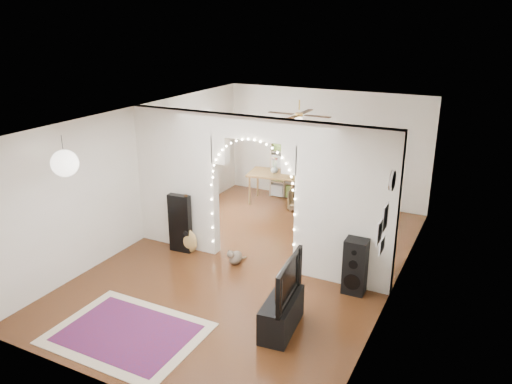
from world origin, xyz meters
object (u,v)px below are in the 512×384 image
at_px(acoustic_guitar, 188,231).
at_px(bookcase, 302,169).
at_px(dining_chair_right, 332,244).
at_px(floor_speaker, 355,266).
at_px(dining_chair_left, 302,200).
at_px(media_console, 281,314).
at_px(dining_table, 274,176).

xyz_separation_m(acoustic_guitar, bookcase, (0.81, 3.75, 0.35)).
distance_m(acoustic_guitar, dining_chair_right, 2.74).
bearing_deg(dining_chair_right, floor_speaker, -80.41).
xyz_separation_m(floor_speaker, dining_chair_left, (-2.14, 3.09, -0.21)).
height_order(acoustic_guitar, media_console, acoustic_guitar).
distance_m(media_console, bookcase, 5.56).
height_order(acoustic_guitar, floor_speaker, acoustic_guitar).
relative_size(media_console, dining_chair_right, 1.75).
distance_m(media_console, dining_chair_left, 4.81).
relative_size(bookcase, dining_table, 1.20).
distance_m(floor_speaker, bookcase, 4.49).
xyz_separation_m(media_console, bookcase, (-1.80, 5.24, 0.54)).
relative_size(acoustic_guitar, dining_chair_left, 1.79).
bearing_deg(bookcase, acoustic_guitar, -81.95).
bearing_deg(acoustic_guitar, floor_speaker, 2.12).
bearing_deg(floor_speaker, acoustic_guitar, 178.17).
distance_m(acoustic_guitar, dining_table, 3.27).
relative_size(dining_table, dining_chair_right, 2.30).
distance_m(floor_speaker, dining_chair_left, 3.76).
relative_size(acoustic_guitar, bookcase, 0.63).
height_order(media_console, dining_chair_left, dining_chair_left).
bearing_deg(dining_table, floor_speaker, -56.91).
bearing_deg(media_console, floor_speaker, 60.38).
bearing_deg(dining_table, media_console, -73.16).
height_order(acoustic_guitar, dining_table, acoustic_guitar).
bearing_deg(acoustic_guitar, media_console, -27.50).
height_order(floor_speaker, media_console, floor_speaker).
bearing_deg(dining_chair_right, dining_chair_left, 100.10).
xyz_separation_m(acoustic_guitar, dining_chair_right, (2.51, 1.07, -0.18)).
height_order(acoustic_guitar, dining_chair_left, acoustic_guitar).
height_order(acoustic_guitar, bookcase, bookcase).
bearing_deg(media_console, dining_chair_right, 85.94).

